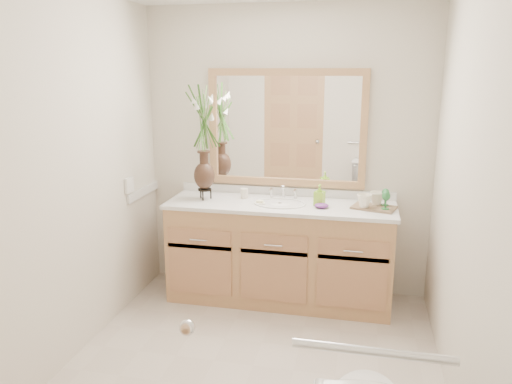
% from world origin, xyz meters
% --- Properties ---
extents(floor, '(2.60, 2.60, 0.00)m').
position_xyz_m(floor, '(0.00, 0.00, 0.00)').
color(floor, beige).
rests_on(floor, ground).
extents(wall_back, '(2.40, 0.02, 2.40)m').
position_xyz_m(wall_back, '(0.00, 1.30, 1.20)').
color(wall_back, beige).
rests_on(wall_back, floor).
extents(wall_front, '(2.40, 0.02, 2.40)m').
position_xyz_m(wall_front, '(0.00, -1.30, 1.20)').
color(wall_front, beige).
rests_on(wall_front, floor).
extents(wall_left, '(0.02, 2.60, 2.40)m').
position_xyz_m(wall_left, '(-1.20, 0.00, 1.20)').
color(wall_left, beige).
rests_on(wall_left, floor).
extents(wall_right, '(0.02, 2.60, 2.40)m').
position_xyz_m(wall_right, '(1.20, 0.00, 1.20)').
color(wall_right, beige).
rests_on(wall_right, floor).
extents(vanity, '(1.80, 0.55, 0.80)m').
position_xyz_m(vanity, '(0.00, 1.01, 0.40)').
color(vanity, tan).
rests_on(vanity, floor).
extents(counter, '(1.84, 0.57, 0.03)m').
position_xyz_m(counter, '(0.00, 1.01, 0.82)').
color(counter, white).
rests_on(counter, vanity).
extents(sink, '(0.38, 0.34, 0.23)m').
position_xyz_m(sink, '(0.00, 1.00, 0.78)').
color(sink, white).
rests_on(sink, counter).
extents(mirror, '(1.32, 0.04, 0.97)m').
position_xyz_m(mirror, '(0.00, 1.28, 1.41)').
color(mirror, white).
rests_on(mirror, wall_back).
extents(switch_plate, '(0.02, 0.12, 0.12)m').
position_xyz_m(switch_plate, '(-1.19, 0.76, 0.98)').
color(switch_plate, white).
rests_on(switch_plate, wall_left).
extents(door, '(0.80, 0.03, 2.00)m').
position_xyz_m(door, '(-0.30, -1.29, 1.00)').
color(door, tan).
rests_on(door, floor).
extents(grab_bar, '(0.55, 0.03, 0.03)m').
position_xyz_m(grab_bar, '(0.70, -1.27, 0.95)').
color(grab_bar, silver).
rests_on(grab_bar, wall_front).
extents(flower_vase, '(0.20, 0.20, 0.84)m').
position_xyz_m(flower_vase, '(-0.64, 1.02, 1.40)').
color(flower_vase, black).
rests_on(flower_vase, counter).
extents(tumbler, '(0.06, 0.06, 0.08)m').
position_xyz_m(tumbler, '(-0.32, 1.12, 0.87)').
color(tumbler, white).
rests_on(tumbler, counter).
extents(soap_dish, '(0.09, 0.09, 0.03)m').
position_xyz_m(soap_dish, '(-0.16, 0.96, 0.84)').
color(soap_dish, white).
rests_on(soap_dish, counter).
extents(soap_bottle, '(0.08, 0.08, 0.15)m').
position_xyz_m(soap_bottle, '(0.31, 1.02, 0.91)').
color(soap_bottle, '#90D131').
rests_on(soap_bottle, counter).
extents(purple_dish, '(0.13, 0.12, 0.04)m').
position_xyz_m(purple_dish, '(0.34, 0.94, 0.85)').
color(purple_dish, '#642777').
rests_on(purple_dish, counter).
extents(tray, '(0.37, 0.29, 0.02)m').
position_xyz_m(tray, '(0.74, 1.02, 0.84)').
color(tray, brown).
rests_on(tray, counter).
extents(mug_left, '(0.14, 0.14, 0.11)m').
position_xyz_m(mug_left, '(0.66, 0.98, 0.90)').
color(mug_left, white).
rests_on(mug_left, tray).
extents(mug_right, '(0.13, 0.12, 0.11)m').
position_xyz_m(mug_right, '(0.76, 1.08, 0.90)').
color(mug_right, white).
rests_on(mug_right, tray).
extents(goblet_front, '(0.06, 0.06, 0.14)m').
position_xyz_m(goblet_front, '(0.82, 0.96, 0.94)').
color(goblet_front, '#257134').
rests_on(goblet_front, tray).
extents(goblet_back, '(0.06, 0.06, 0.13)m').
position_xyz_m(goblet_back, '(0.82, 1.08, 0.94)').
color(goblet_back, '#257134').
rests_on(goblet_back, tray).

